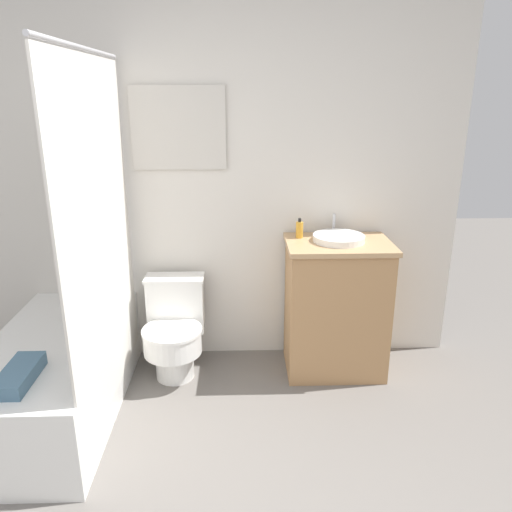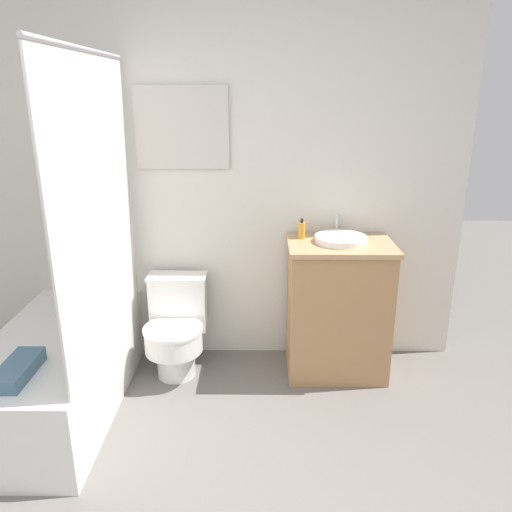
{
  "view_description": "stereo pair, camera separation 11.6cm",
  "coord_description": "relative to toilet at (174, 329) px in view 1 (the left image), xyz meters",
  "views": [
    {
      "loc": [
        0.22,
        -1.03,
        1.78
      ],
      "look_at": [
        0.31,
        1.72,
        0.87
      ],
      "focal_mm": 35.0,
      "sensor_mm": 36.0,
      "label": 1
    },
    {
      "loc": [
        0.34,
        -1.04,
        1.78
      ],
      "look_at": [
        0.31,
        1.72,
        0.87
      ],
      "focal_mm": 35.0,
      "sensor_mm": 36.0,
      "label": 2
    }
  ],
  "objects": [
    {
      "name": "soap_bottle",
      "position": [
        0.81,
        0.12,
        0.63
      ],
      "size": [
        0.05,
        0.05,
        0.13
      ],
      "color": "gold",
      "rests_on": "vanity"
    },
    {
      "name": "toilet",
      "position": [
        0.0,
        0.0,
        0.0
      ],
      "size": [
        0.38,
        0.52,
        0.63
      ],
      "color": "white",
      "rests_on": "ground_plane"
    },
    {
      "name": "sink",
      "position": [
        1.05,
        0.04,
        0.6
      ],
      "size": [
        0.32,
        0.36,
        0.13
      ],
      "color": "white",
      "rests_on": "vanity"
    },
    {
      "name": "vanity",
      "position": [
        1.05,
        0.01,
        0.13
      ],
      "size": [
        0.66,
        0.47,
        0.89
      ],
      "color": "#AD7F51",
      "rests_on": "ground_plane"
    },
    {
      "name": "wall_back",
      "position": [
        0.21,
        0.29,
        0.94
      ],
      "size": [
        3.34,
        0.07,
        2.5
      ],
      "color": "silver",
      "rests_on": "ground_plane"
    },
    {
      "name": "shower_area",
      "position": [
        -0.6,
        -0.43,
        -0.03
      ],
      "size": [
        0.68,
        1.38,
        1.98
      ],
      "color": "white",
      "rests_on": "ground_plane"
    }
  ]
}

